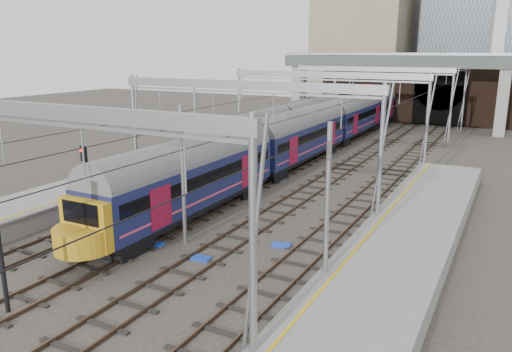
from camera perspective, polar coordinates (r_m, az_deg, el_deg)
The scene contains 14 objects.
ground at distance 24.37m, azimuth -10.86°, elevation -9.14°, with size 160.00×160.00×0.00m, color #38332D.
platform_left at distance 32.72m, azimuth -22.25°, elevation -2.85°, with size 4.32×55.00×1.12m.
platform_right at distance 18.64m, azimuth 12.09°, elevation -14.99°, with size 4.32×47.00×1.12m.
tracks at distance 36.58m, azimuth 3.86°, elevation -0.94°, with size 14.40×80.00×0.22m.
overhead_line at distance 41.44m, azimuth 7.72°, elevation 9.94°, with size 16.80×80.00×8.00m.
retaining_wall at distance 70.62m, azimuth 17.48°, elevation 9.31°, with size 28.00×2.75×9.00m.
overbridge at distance 64.94m, azimuth 15.43°, elevation 11.68°, with size 28.00×3.00×9.25m.
city_skyline at distance 88.87m, azimuth 21.36°, elevation 18.14°, with size 37.50×27.50×60.00m.
train_main at distance 49.97m, azimuth 8.58°, elevation 5.90°, with size 2.78×64.30×4.79m.
train_second at distance 48.82m, azimuth 2.99°, elevation 5.71°, with size 2.60×30.10×4.54m.
signal_near_left at distance 28.34m, azimuth -18.78°, elevation -0.04°, with size 0.36×0.46×4.65m.
equip_cover_a at distance 23.88m, azimuth -6.27°, elevation -9.33°, with size 0.86×0.61×0.10m, color blue.
equip_cover_b at distance 25.88m, azimuth -11.65°, elevation -7.63°, with size 0.94×0.67×0.11m, color blue.
equip_cover_c at distance 25.27m, azimuth 2.92°, elevation -7.89°, with size 0.92×0.65×0.11m, color blue.
Camera 1 is at (14.26, -17.31, 9.54)m, focal length 35.00 mm.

